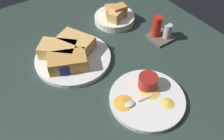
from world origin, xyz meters
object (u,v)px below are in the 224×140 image
at_px(plate_chips_companion, 147,99).
at_px(bread_basket_rear, 115,17).
at_px(spoon_by_gravy_ramekin, 133,103).
at_px(plate_sandwich_main, 73,58).
at_px(sandwich_half_far, 58,50).
at_px(ramekin_dark_sauce, 64,64).
at_px(condiment_caddy, 160,31).
at_px(ramekin_light_gravy, 148,81).
at_px(spoon_by_dark_ramekin, 75,57).
at_px(sandwich_half_near, 76,42).
at_px(sandwich_half_extra, 68,62).

height_order(plate_chips_companion, bread_basket_rear, bread_basket_rear).
bearing_deg(spoon_by_gravy_ramekin, plate_sandwich_main, -169.22).
relative_size(sandwich_half_far, plate_chips_companion, 0.62).
height_order(plate_sandwich_main, sandwich_half_far, sandwich_half_far).
height_order(plate_sandwich_main, ramekin_dark_sauce, ramekin_dark_sauce).
bearing_deg(bread_basket_rear, condiment_caddy, 24.07).
bearing_deg(ramekin_dark_sauce, ramekin_light_gravy, 39.66).
xyz_separation_m(ramekin_dark_sauce, ramekin_light_gravy, (0.22, 0.18, 0.00)).
bearing_deg(bread_basket_rear, sandwich_half_far, -76.57).
bearing_deg(plate_sandwich_main, bread_basket_rear, 112.50).
bearing_deg(plate_sandwich_main, spoon_by_gravy_ramekin, 10.78).
relative_size(ramekin_dark_sauce, spoon_by_dark_ramekin, 0.79).
relative_size(sandwich_half_near, ramekin_light_gravy, 2.43).
bearing_deg(sandwich_half_extra, sandwich_half_far, -179.82).
height_order(plate_sandwich_main, bread_basket_rear, bread_basket_rear).
height_order(ramekin_dark_sauce, condiment_caddy, condiment_caddy).
height_order(plate_chips_companion, ramekin_light_gravy, ramekin_light_gravy).
relative_size(sandwich_half_far, spoon_by_dark_ramekin, 1.54).
bearing_deg(plate_sandwich_main, sandwich_half_extra, -44.82).
xyz_separation_m(plate_sandwich_main, sandwich_half_far, (-0.04, -0.04, 0.03)).
distance_m(sandwich_half_far, spoon_by_dark_ramekin, 0.07).
distance_m(sandwich_half_far, condiment_caddy, 0.40).
relative_size(sandwich_half_far, sandwich_half_extra, 0.98).
xyz_separation_m(ramekin_light_gravy, condiment_caddy, (-0.18, 0.21, -0.01)).
bearing_deg(sandwich_half_near, plate_chips_companion, 11.47).
relative_size(spoon_by_gravy_ramekin, bread_basket_rear, 0.58).
bearing_deg(sandwich_half_near, condiment_caddy, 68.66).
relative_size(ramekin_light_gravy, spoon_by_gravy_ramekin, 0.62).
bearing_deg(spoon_by_dark_ramekin, sandwich_half_far, -140.92).
bearing_deg(sandwich_half_extra, plate_chips_companion, 28.79).
bearing_deg(plate_chips_companion, sandwich_half_near, -168.53).
bearing_deg(sandwich_half_near, ramekin_dark_sauce, -49.70).
height_order(sandwich_half_far, condiment_caddy, condiment_caddy).
distance_m(plate_sandwich_main, sandwich_half_far, 0.06).
bearing_deg(ramekin_dark_sauce, sandwich_half_near, 130.30).
relative_size(sandwich_half_near, bread_basket_rear, 0.87).
bearing_deg(spoon_by_gravy_ramekin, ramekin_dark_sauce, -157.31).
xyz_separation_m(plate_sandwich_main, spoon_by_gravy_ramekin, (0.29, 0.05, 0.01)).
height_order(spoon_by_dark_ramekin, plate_chips_companion, spoon_by_dark_ramekin).
distance_m(sandwich_half_extra, condiment_caddy, 0.39).
xyz_separation_m(ramekin_dark_sauce, spoon_by_gravy_ramekin, (0.25, 0.11, -0.02)).
distance_m(spoon_by_dark_ramekin, ramekin_light_gravy, 0.28).
xyz_separation_m(sandwich_half_extra, condiment_caddy, (0.05, 0.38, -0.01)).
height_order(spoon_by_dark_ramekin, ramekin_light_gravy, ramekin_light_gravy).
bearing_deg(condiment_caddy, spoon_by_gravy_ramekin, -55.16).
distance_m(sandwich_half_far, ramekin_light_gravy, 0.34).
bearing_deg(sandwich_half_near, spoon_by_dark_ramekin, -34.52).
xyz_separation_m(sandwich_half_extra, ramekin_light_gravy, (0.22, 0.17, -0.00)).
bearing_deg(plate_sandwich_main, ramekin_dark_sauce, -53.82).
xyz_separation_m(plate_sandwich_main, plate_chips_companion, (0.29, 0.10, 0.00)).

